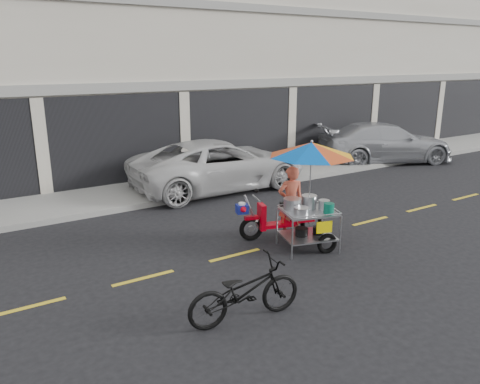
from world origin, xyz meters
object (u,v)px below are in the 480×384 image
white_pickup (219,165)px  near_bicycle (245,291)px  silver_pickup (384,143)px  food_vendor_rig (302,179)px

white_pickup → near_bicycle: size_ratio=2.95×
white_pickup → near_bicycle: 7.73m
near_bicycle → silver_pickup: bearing=-51.5°
white_pickup → food_vendor_rig: food_vendor_rig is taller
silver_pickup → food_vendor_rig: 9.57m
silver_pickup → near_bicycle: bearing=143.6°
food_vendor_rig → white_pickup: bearing=97.7°
white_pickup → silver_pickup: same height
silver_pickup → food_vendor_rig: (-8.19, -4.89, 0.70)m
white_pickup → silver_pickup: 7.46m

